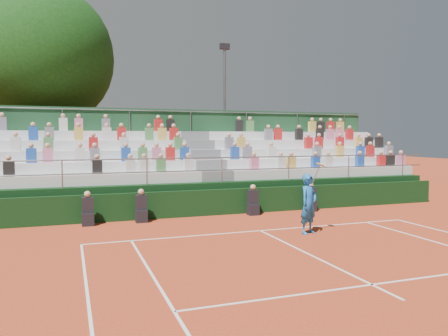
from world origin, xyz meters
name	(u,v)px	position (x,y,z in m)	size (l,w,h in m)	color
ground	(260,231)	(0.00, 0.00, 0.00)	(90.00, 90.00, 0.00)	#B33D1D
courtside_wall	(227,202)	(0.00, 3.20, 0.50)	(20.00, 0.15, 1.00)	black
line_officials	(204,205)	(-1.05, 2.75, 0.48)	(9.08, 0.40, 1.19)	black
grandstand	(203,179)	(0.00, 6.44, 1.08)	(20.00, 5.20, 4.40)	black
tennis_player	(309,204)	(1.25, -0.86, 0.94)	(0.93, 0.69, 2.22)	blue
tree_east	(40,57)	(-7.06, 12.32, 7.20)	(7.55, 7.55, 10.99)	#342113
floodlight_mast	(225,104)	(3.37, 12.84, 5.05)	(0.60, 0.25, 8.73)	gray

